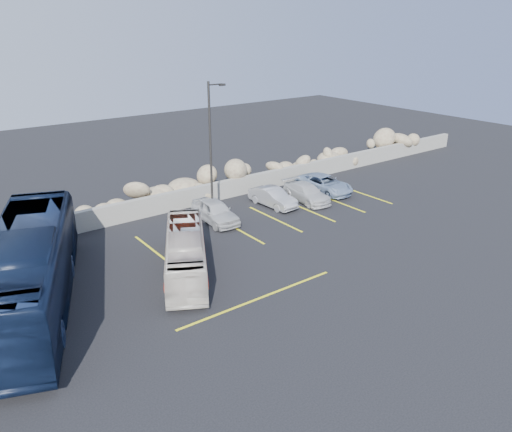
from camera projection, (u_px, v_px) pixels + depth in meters
ground at (280, 293)px, 21.73m from camera, size 90.00×90.00×0.00m
seawall at (156, 205)px, 30.48m from camera, size 60.00×0.40×1.20m
riprap_pile at (147, 189)px, 31.12m from camera, size 54.00×2.80×2.60m
parking_lines at (281, 229)px, 28.48m from camera, size 18.16×9.36×0.01m
lamppost at (211, 147)px, 28.69m from camera, size 1.14×0.18×8.00m
vintage_bus at (186, 253)px, 23.17m from camera, size 5.03×7.28×2.05m
tour_coach at (29, 270)px, 20.13m from camera, size 7.06×12.43×3.40m
car_a at (215, 211)px, 29.28m from camera, size 1.77×3.94×1.31m
car_b at (273, 197)px, 31.81m from camera, size 1.49×3.65×1.18m
car_c at (306, 193)px, 32.72m from camera, size 1.96×4.05×1.14m
car_d at (324, 184)px, 34.38m from camera, size 2.16×4.39×1.20m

